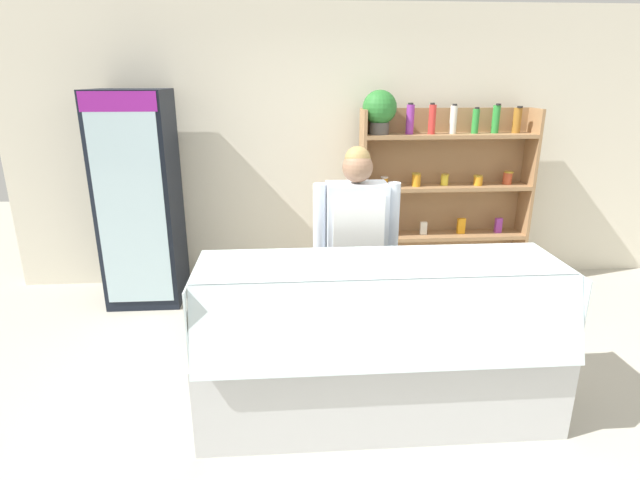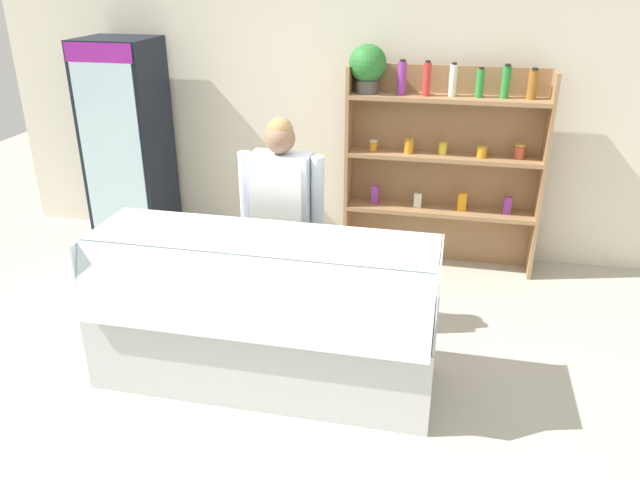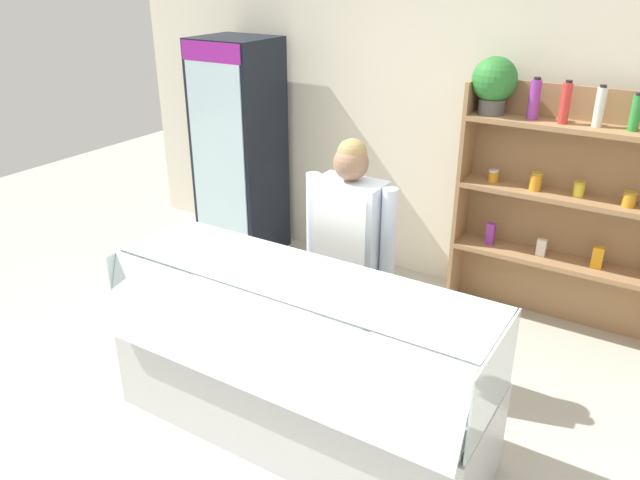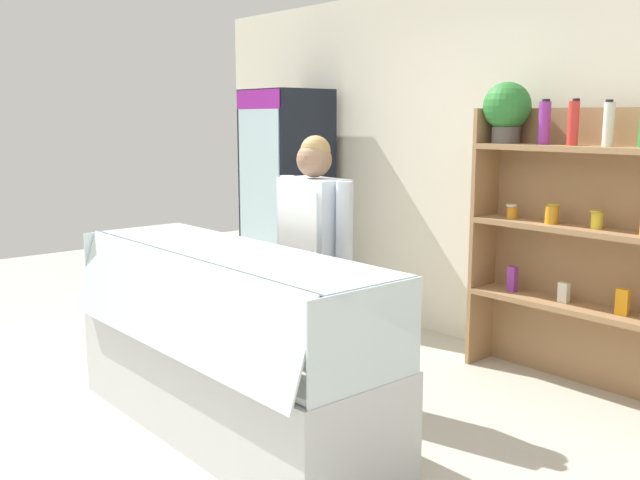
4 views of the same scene
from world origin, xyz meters
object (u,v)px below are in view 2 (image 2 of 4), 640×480
Objects in this scene: drinks_fridge at (128,147)px; shelving_unit at (430,144)px; shop_clerk at (282,211)px; deli_display_case at (264,337)px.

drinks_fridge is 2.77m from shelving_unit.
shop_clerk is (1.81, -1.21, -0.03)m from drinks_fridge.
drinks_fridge is 1.22× the size of shop_clerk.
drinks_fridge reaches higher than deli_display_case.
deli_display_case is (-0.89, -2.03, -0.80)m from shelving_unit.
deli_display_case is at bearing -85.71° from shop_clerk.
deli_display_case is 1.36× the size of shop_clerk.
drinks_fridge is 0.90× the size of deli_display_case.
drinks_fridge is 2.72m from deli_display_case.
deli_display_case is at bearing -113.74° from shelving_unit.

